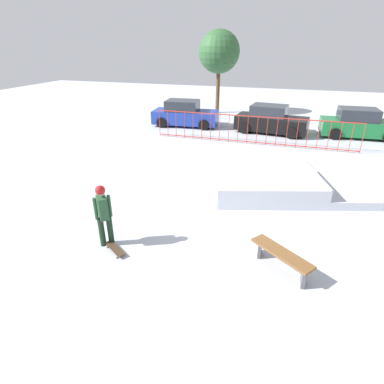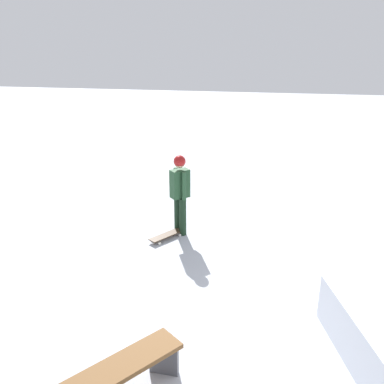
{
  "view_description": "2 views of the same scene",
  "coord_description": "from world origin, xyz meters",
  "views": [
    {
      "loc": [
        1.69,
        -8.83,
        4.89
      ],
      "look_at": [
        -0.73,
        -1.02,
        0.9
      ],
      "focal_mm": 28.79,
      "sensor_mm": 36.0,
      "label": 1
    },
    {
      "loc": [
        5.32,
        -1.07,
        3.86
      ],
      "look_at": [
        -2.37,
        -2.69,
        1.0
      ],
      "focal_mm": 38.33,
      "sensor_mm": 36.0,
      "label": 2
    }
  ],
  "objects": [
    {
      "name": "ground_plane",
      "position": [
        0.0,
        0.0,
        0.0
      ],
      "size": [
        60.0,
        60.0,
        0.0
      ],
      "primitive_type": "plane",
      "color": "#B2B7C1"
    },
    {
      "name": "parked_car_black",
      "position": [
        0.75,
        9.93,
        0.72
      ],
      "size": [
        4.28,
        2.33,
        1.6
      ],
      "rotation": [
        0.0,
        0.0,
        -0.13
      ],
      "color": "black",
      "rests_on": "ground"
    },
    {
      "name": "skateboard",
      "position": [
        -2.15,
        -3.2,
        0.08
      ],
      "size": [
        0.78,
        0.61,
        0.09
      ],
      "rotation": [
        0.0,
        0.0,
        5.69
      ],
      "color": "#3F2D1E",
      "rests_on": "ground"
    },
    {
      "name": "distant_tree",
      "position": [
        -3.58,
        14.71,
        4.25
      ],
      "size": [
        2.95,
        2.95,
        5.75
      ],
      "color": "brown",
      "rests_on": "ground"
    },
    {
      "name": "park_bench",
      "position": [
        1.97,
        -2.63,
        0.36
      ],
      "size": [
        1.52,
        1.28,
        0.48
      ],
      "rotation": [
        0.0,
        0.0,
        2.49
      ],
      "color": "brown",
      "rests_on": "ground"
    },
    {
      "name": "parked_car_blue",
      "position": [
        -4.64,
        10.05,
        0.72
      ],
      "size": [
        4.22,
        2.18,
        1.6
      ],
      "rotation": [
        0.0,
        0.0,
        0.08
      ],
      "color": "#1E3899",
      "rests_on": "ground"
    },
    {
      "name": "perimeter_fence",
      "position": [
        -0.0,
        7.31,
        0.77
      ],
      "size": [
        10.55,
        0.1,
        1.5
      ],
      "rotation": [
        0.0,
        0.0,
        -0.01
      ],
      "color": "#B22D23",
      "rests_on": "ground"
    },
    {
      "name": "skater",
      "position": [
        -2.5,
        -2.97,
        1.01
      ],
      "size": [
        0.42,
        0.43,
        1.73
      ],
      "rotation": [
        0.0,
        0.0,
        5.46
      ],
      "color": "black",
      "rests_on": "ground"
    },
    {
      "name": "skate_ramp",
      "position": [
        1.72,
        1.59,
        0.32
      ],
      "size": [
        5.91,
        4.01,
        0.74
      ],
      "rotation": [
        0.0,
        0.0,
        0.28
      ],
      "color": "silver",
      "rests_on": "ground"
    },
    {
      "name": "parked_car_green",
      "position": [
        5.57,
        10.39,
        0.72
      ],
      "size": [
        4.19,
        2.11,
        1.6
      ],
      "rotation": [
        0.0,
        0.0,
        0.06
      ],
      "color": "#196B33",
      "rests_on": "ground"
    }
  ]
}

